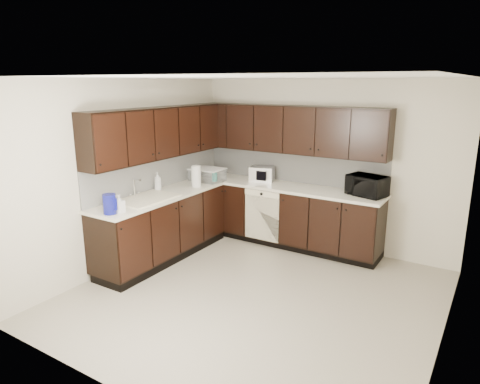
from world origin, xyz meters
name	(u,v)px	position (x,y,z in m)	size (l,w,h in m)	color
floor	(255,296)	(0.00, 0.00, 0.00)	(4.00, 4.00, 0.00)	#AAA08C
ceiling	(257,78)	(0.00, 0.00, 2.50)	(4.00, 4.00, 0.00)	white
wall_back	(323,165)	(0.00, 2.00, 1.25)	(4.00, 0.02, 2.50)	beige
wall_left	(128,174)	(-2.00, 0.00, 1.25)	(0.02, 4.00, 2.50)	beige
wall_right	(455,224)	(2.00, 0.00, 1.25)	(0.02, 4.00, 2.50)	beige
wall_front	(120,253)	(0.00, -2.00, 1.25)	(4.00, 0.02, 2.50)	beige
lower_cabinets	(234,223)	(-1.01, 1.11, 0.41)	(3.00, 2.80, 0.90)	black
countertop	(234,190)	(-1.01, 1.11, 0.92)	(3.03, 2.83, 0.04)	silver
backsplash	(230,169)	(-1.22, 1.32, 1.18)	(3.00, 2.80, 0.48)	#B0B0AC
upper_cabinets	(232,131)	(-1.10, 1.20, 1.77)	(3.00, 2.80, 0.70)	black
dishwasher	(262,212)	(-0.70, 1.41, 0.55)	(0.58, 0.04, 0.78)	beige
sink	(146,204)	(-1.68, -0.01, 0.88)	(0.54, 0.82, 0.42)	beige
microwave	(367,186)	(0.75, 1.74, 1.08)	(0.51, 0.34, 0.28)	black
soap_bottle_a	(119,204)	(-1.53, -0.61, 1.05)	(0.10, 0.10, 0.22)	gray
soap_bottle_b	(158,181)	(-1.87, 0.44, 1.07)	(0.10, 0.10, 0.27)	gray
toaster_oven	(262,174)	(-0.91, 1.77, 1.05)	(0.36, 0.27, 0.23)	silver
storage_bin	(207,175)	(-1.65, 1.33, 1.04)	(0.49, 0.36, 0.19)	silver
blue_pitcher	(110,204)	(-1.59, -0.70, 1.06)	(0.16, 0.16, 0.24)	#101395
teal_tumbler	(215,175)	(-1.52, 1.35, 1.03)	(0.08, 0.08, 0.19)	#0C8E81
paper_towel_roll	(196,176)	(-1.55, 0.92, 1.10)	(0.14, 0.14, 0.31)	silver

